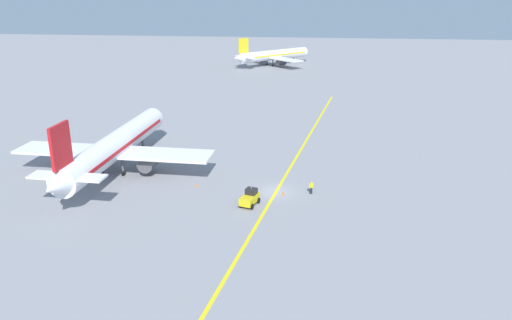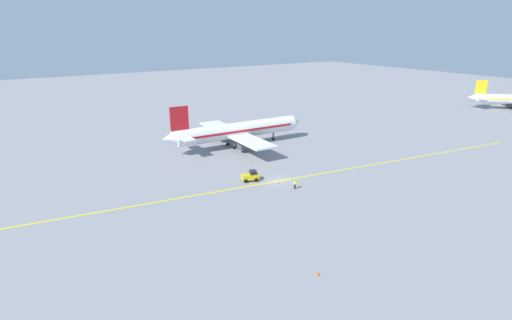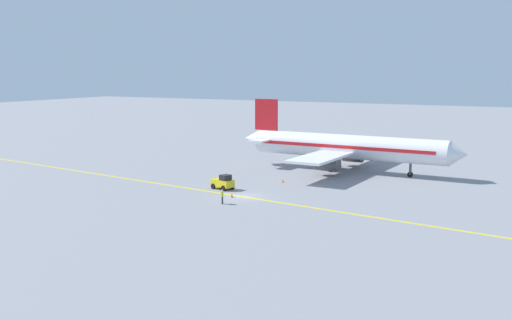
# 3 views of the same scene
# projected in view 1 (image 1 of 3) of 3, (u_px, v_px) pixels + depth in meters

# --- Properties ---
(ground_plane) EXTENTS (400.00, 400.00, 0.00)m
(ground_plane) POSITION_uv_depth(u_px,v_px,m) (276.00, 192.00, 64.14)
(ground_plane) COLOR gray
(apron_yellow_centreline) EXTENTS (17.43, 118.84, 0.01)m
(apron_yellow_centreline) POSITION_uv_depth(u_px,v_px,m) (276.00, 192.00, 64.14)
(apron_yellow_centreline) COLOR yellow
(apron_yellow_centreline) RESTS_ON ground
(airplane_at_gate) EXTENTS (28.17, 35.49, 10.60)m
(airplane_at_gate) POSITION_uv_depth(u_px,v_px,m) (115.00, 146.00, 70.09)
(airplane_at_gate) COLOR white
(airplane_at_gate) RESTS_ON ground
(airplane_distant_taxiing) EXTENTS (24.58, 24.60, 9.54)m
(airplane_distant_taxiing) POSITION_uv_depth(u_px,v_px,m) (273.00, 55.00, 163.51)
(airplane_distant_taxiing) COLOR white
(airplane_distant_taxiing) RESTS_ON ground
(baggage_tug_white) EXTENTS (2.44, 3.31, 2.11)m
(baggage_tug_white) POSITION_uv_depth(u_px,v_px,m) (250.00, 198.00, 60.10)
(baggage_tug_white) COLOR gold
(baggage_tug_white) RESTS_ON ground
(ground_crew_worker) EXTENTS (0.54, 0.35, 1.68)m
(ground_crew_worker) POSITION_uv_depth(u_px,v_px,m) (311.00, 187.00, 63.29)
(ground_crew_worker) COLOR #23232D
(ground_crew_worker) RESTS_ON ground
(traffic_cone_near_nose) EXTENTS (0.32, 0.32, 0.55)m
(traffic_cone_near_nose) POSITION_uv_depth(u_px,v_px,m) (196.00, 185.00, 65.70)
(traffic_cone_near_nose) COLOR orange
(traffic_cone_near_nose) RESTS_ON ground
(traffic_cone_mid_apron) EXTENTS (0.32, 0.32, 0.55)m
(traffic_cone_mid_apron) POSITION_uv_depth(u_px,v_px,m) (283.00, 193.00, 63.15)
(traffic_cone_mid_apron) COLOR orange
(traffic_cone_mid_apron) RESTS_ON ground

